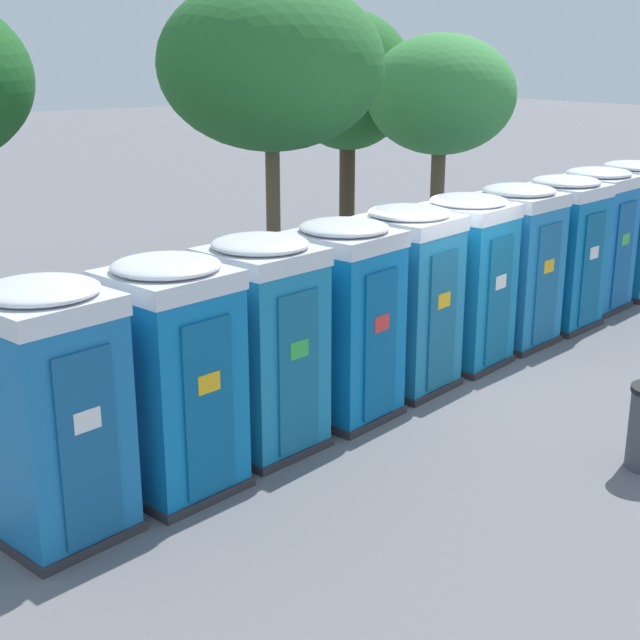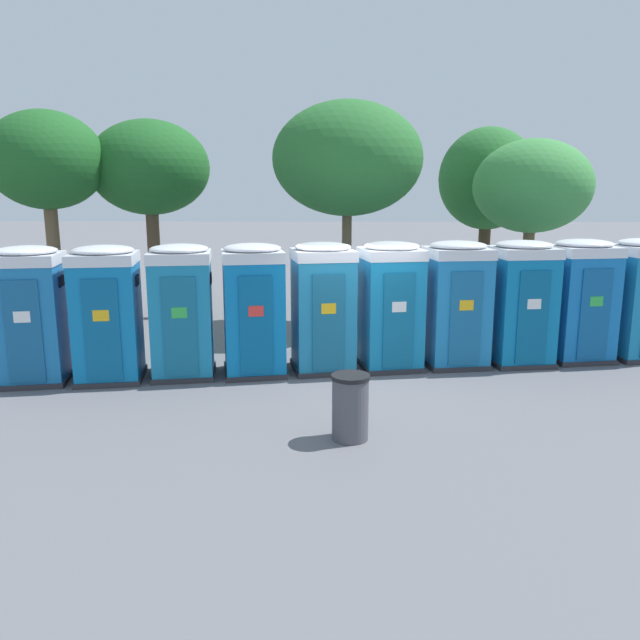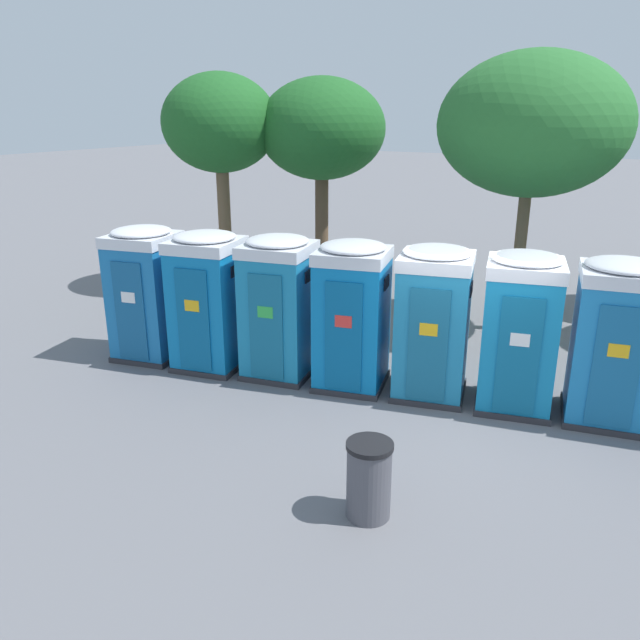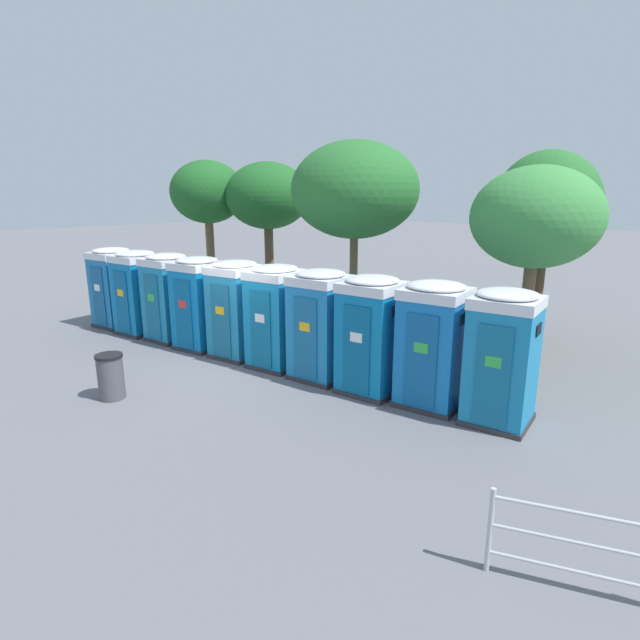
% 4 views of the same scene
% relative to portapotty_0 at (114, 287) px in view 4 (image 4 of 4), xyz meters
% --- Properties ---
extents(ground_plane, '(120.00, 120.00, 0.00)m').
position_rel_portapotty_0_xyz_m(ground_plane, '(6.08, 0.66, -1.28)').
color(ground_plane, slate).
extents(portapotty_0, '(1.37, 1.40, 2.54)m').
position_rel_portapotty_0_xyz_m(portapotty_0, '(0.00, 0.00, 0.00)').
color(portapotty_0, '#2D2D33').
rests_on(portapotty_0, ground).
extents(portapotty_1, '(1.37, 1.38, 2.54)m').
position_rel_portapotty_0_xyz_m(portapotty_1, '(1.35, 0.16, -0.00)').
color(portapotty_1, '#2D2D33').
rests_on(portapotty_1, ground).
extents(portapotty_2, '(1.34, 1.37, 2.54)m').
position_rel_portapotty_0_xyz_m(portapotty_2, '(2.67, 0.45, -0.00)').
color(portapotty_2, '#2D2D33').
rests_on(portapotty_2, ground).
extents(portapotty_3, '(1.39, 1.41, 2.54)m').
position_rel_portapotty_0_xyz_m(portapotty_3, '(4.02, 0.64, -0.00)').
color(portapotty_3, '#2D2D33').
rests_on(portapotty_3, ground).
extents(portapotty_4, '(1.39, 1.41, 2.54)m').
position_rel_portapotty_0_xyz_m(portapotty_4, '(5.35, 0.92, -0.00)').
color(portapotty_4, '#2D2D33').
rests_on(portapotty_4, ground).
extents(portapotty_5, '(1.38, 1.41, 2.54)m').
position_rel_portapotty_0_xyz_m(portapotty_5, '(6.69, 1.13, 0.00)').
color(portapotty_5, '#2D2D33').
rests_on(portapotty_5, ground).
extents(portapotty_6, '(1.38, 1.37, 2.54)m').
position_rel_portapotty_0_xyz_m(portapotty_6, '(8.03, 1.34, -0.00)').
color(portapotty_6, '#2D2D33').
rests_on(portapotty_6, ground).
extents(portapotty_7, '(1.37, 1.37, 2.54)m').
position_rel_portapotty_0_xyz_m(portapotty_7, '(9.38, 1.51, -0.00)').
color(portapotty_7, '#2D2D33').
rests_on(portapotty_7, ground).
extents(portapotty_8, '(1.42, 1.40, 2.54)m').
position_rel_portapotty_0_xyz_m(portapotty_8, '(10.70, 1.84, -0.00)').
color(portapotty_8, '#2D2D33').
rests_on(portapotty_8, ground).
extents(portapotty_9, '(1.37, 1.39, 2.54)m').
position_rel_portapotty_0_xyz_m(portapotty_9, '(12.04, 2.04, -0.00)').
color(portapotty_9, '#2D2D33').
rests_on(portapotty_9, ground).
extents(street_tree_0, '(3.75, 3.75, 5.70)m').
position_rel_portapotty_0_xyz_m(street_tree_0, '(5.87, 4.91, 2.99)').
color(street_tree_0, brown).
rests_on(street_tree_0, ground).
extents(street_tree_1, '(2.89, 2.89, 5.47)m').
position_rel_portapotty_0_xyz_m(street_tree_1, '(-1.63, 4.70, 2.93)').
color(street_tree_1, brown).
rests_on(street_tree_1, ground).
extents(street_tree_2, '(3.11, 3.11, 4.86)m').
position_rel_portapotty_0_xyz_m(street_tree_2, '(10.80, 5.94, 2.32)').
color(street_tree_2, brown).
rests_on(street_tree_2, ground).
extents(street_tree_3, '(2.91, 2.91, 5.37)m').
position_rel_portapotty_0_xyz_m(street_tree_3, '(10.14, 8.19, 2.54)').
color(street_tree_3, '#4C3826').
rests_on(street_tree_3, ground).
extents(street_tree_4, '(3.19, 3.19, 5.37)m').
position_rel_portapotty_0_xyz_m(street_tree_4, '(0.59, 5.93, 2.80)').
color(street_tree_4, brown).
rests_on(street_tree_4, ground).
extents(trash_can, '(0.55, 0.55, 0.96)m').
position_rel_portapotty_0_xyz_m(trash_can, '(5.82, -2.63, -0.80)').
color(trash_can, '#4C4C54').
rests_on(trash_can, ground).
extents(event_barrier, '(1.87, 0.90, 1.05)m').
position_rel_portapotty_0_xyz_m(event_barrier, '(14.66, -1.27, -0.72)').
color(event_barrier, '#B7B7BC').
rests_on(event_barrier, ground).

